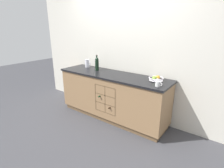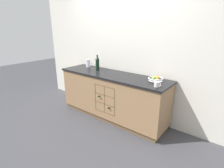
{
  "view_description": "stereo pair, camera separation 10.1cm",
  "coord_description": "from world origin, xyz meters",
  "px_view_note": "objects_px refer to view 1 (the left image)",
  "views": [
    {
      "loc": [
        1.9,
        -2.55,
        1.75
      ],
      "look_at": [
        0.0,
        0.0,
        0.7
      ],
      "focal_mm": 28.0,
      "sensor_mm": 36.0,
      "label": 1
    },
    {
      "loc": [
        1.98,
        -2.49,
        1.75
      ],
      "look_at": [
        0.0,
        0.0,
        0.7
      ],
      "focal_mm": 28.0,
      "sensor_mm": 36.0,
      "label": 2
    }
  ],
  "objects_px": {
    "standing_wine_bottle": "(97,64)",
    "ceramic_mug": "(158,84)",
    "fruit_bowl": "(156,79)",
    "white_pitcher": "(87,63)"
  },
  "relations": [
    {
      "from": "white_pitcher",
      "to": "standing_wine_bottle",
      "type": "xyz_separation_m",
      "value": [
        0.36,
        -0.09,
        0.05
      ]
    },
    {
      "from": "fruit_bowl",
      "to": "ceramic_mug",
      "type": "distance_m",
      "value": 0.29
    },
    {
      "from": "white_pitcher",
      "to": "standing_wine_bottle",
      "type": "distance_m",
      "value": 0.38
    },
    {
      "from": "white_pitcher",
      "to": "fruit_bowl",
      "type": "bearing_deg",
      "value": -2.28
    },
    {
      "from": "white_pitcher",
      "to": "standing_wine_bottle",
      "type": "relative_size",
      "value": 0.55
    },
    {
      "from": "standing_wine_bottle",
      "to": "white_pitcher",
      "type": "bearing_deg",
      "value": 165.4
    },
    {
      "from": "standing_wine_bottle",
      "to": "ceramic_mug",
      "type": "bearing_deg",
      "value": -9.04
    },
    {
      "from": "fruit_bowl",
      "to": "ceramic_mug",
      "type": "relative_size",
      "value": 2.28
    },
    {
      "from": "fruit_bowl",
      "to": "ceramic_mug",
      "type": "bearing_deg",
      "value": -61.28
    },
    {
      "from": "ceramic_mug",
      "to": "standing_wine_bottle",
      "type": "xyz_separation_m",
      "value": [
        -1.4,
        0.22,
        0.1
      ]
    }
  ]
}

